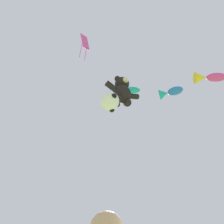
% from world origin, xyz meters
% --- Properties ---
extents(teddy_bear_kite, '(2.20, 0.97, 2.24)m').
position_xyz_m(teddy_bear_kite, '(1.32, 4.88, 10.98)').
color(teddy_bear_kite, black).
extents(soccer_ball_kite, '(1.11, 1.10, 1.02)m').
position_xyz_m(soccer_ball_kite, '(0.55, 4.95, 9.68)').
color(soccer_ball_kite, white).
extents(fish_kite_teal, '(1.75, 1.27, 0.60)m').
position_xyz_m(fish_kite_teal, '(2.37, 6.04, 13.00)').
color(fish_kite_teal, '#19ADB2').
extents(fish_kite_cobalt, '(1.53, 1.60, 0.73)m').
position_xyz_m(fish_kite_cobalt, '(4.77, 4.50, 12.51)').
color(fish_kite_cobalt, blue).
extents(fish_kite_magenta, '(2.06, 1.60, 0.73)m').
position_xyz_m(fish_kite_magenta, '(6.33, 2.46, 12.73)').
color(fish_kite_magenta, '#E53F9E').
extents(diamond_kite, '(1.02, 0.83, 2.77)m').
position_xyz_m(diamond_kite, '(-1.33, 4.88, 14.15)').
color(diamond_kite, '#E53F9E').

